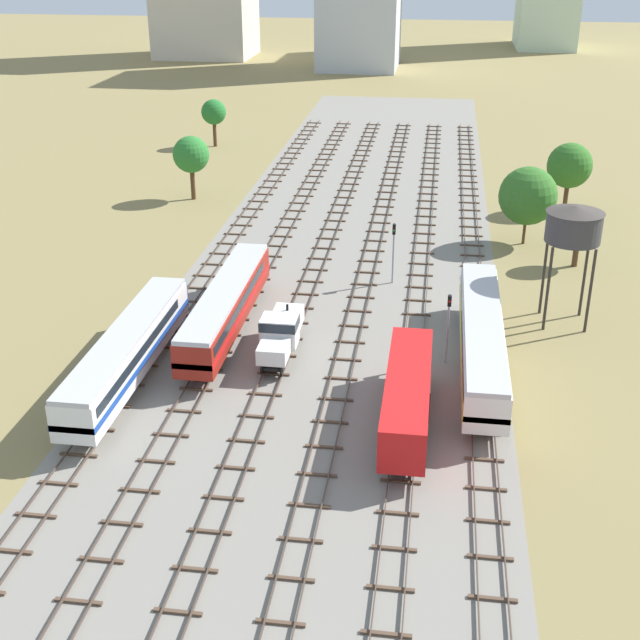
# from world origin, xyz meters

# --- Properties ---
(ground_plane) EXTENTS (480.00, 480.00, 0.00)m
(ground_plane) POSITION_xyz_m (0.00, 56.00, 0.00)
(ground_plane) COLOR olive
(ballast_bed) EXTENTS (28.82, 176.00, 0.01)m
(ballast_bed) POSITION_xyz_m (0.00, 56.00, 0.00)
(ballast_bed) COLOR gray
(ballast_bed) RESTS_ON ground
(track_far_left) EXTENTS (2.40, 126.00, 0.29)m
(track_far_left) POSITION_xyz_m (-12.41, 57.00, 0.14)
(track_far_left) COLOR #47382D
(track_far_left) RESTS_ON ground
(track_left) EXTENTS (2.40, 126.00, 0.29)m
(track_left) POSITION_xyz_m (-7.44, 57.00, 0.14)
(track_left) COLOR #47382D
(track_left) RESTS_ON ground
(track_centre_left) EXTENTS (2.40, 126.00, 0.29)m
(track_centre_left) POSITION_xyz_m (-2.48, 57.00, 0.14)
(track_centre_left) COLOR #47382D
(track_centre_left) RESTS_ON ground
(track_centre) EXTENTS (2.40, 126.00, 0.29)m
(track_centre) POSITION_xyz_m (2.48, 57.00, 0.14)
(track_centre) COLOR #47382D
(track_centre) RESTS_ON ground
(track_centre_right) EXTENTS (2.40, 126.00, 0.29)m
(track_centre_right) POSITION_xyz_m (7.44, 57.00, 0.14)
(track_centre_right) COLOR #47382D
(track_centre_right) RESTS_ON ground
(track_right) EXTENTS (2.40, 126.00, 0.29)m
(track_right) POSITION_xyz_m (12.41, 57.00, 0.14)
(track_right) COLOR #47382D
(track_right) RESTS_ON ground
(freight_boxcar_centre_right_nearest) EXTENTS (2.87, 14.00, 3.60)m
(freight_boxcar_centre_right_nearest) POSITION_xyz_m (7.45, 25.66, 2.45)
(freight_boxcar_centre_right_nearest) COLOR red
(freight_boxcar_centre_right_nearest) RESTS_ON ground
(diesel_railcar_far_left_near) EXTENTS (2.96, 20.50, 3.80)m
(diesel_railcar_far_left_near) POSITION_xyz_m (-12.41, 28.97, 2.60)
(diesel_railcar_far_left_near) COLOR white
(diesel_railcar_far_left_near) RESTS_ON ground
(passenger_coach_right_mid) EXTENTS (2.96, 22.00, 3.80)m
(passenger_coach_right_mid) POSITION_xyz_m (12.41, 34.59, 2.61)
(passenger_coach_right_mid) COLOR white
(passenger_coach_right_mid) RESTS_ON ground
(shunter_loco_centre_left_midfar) EXTENTS (2.74, 8.46, 3.10)m
(shunter_loco_centre_left_midfar) POSITION_xyz_m (-2.48, 34.61, 2.01)
(shunter_loco_centre_left_midfar) COLOR white
(shunter_loco_centre_left_midfar) RESTS_ON ground
(diesel_railcar_left_far) EXTENTS (2.96, 20.50, 3.80)m
(diesel_railcar_left_far) POSITION_xyz_m (-7.44, 37.81, 2.60)
(diesel_railcar_left_far) COLOR maroon
(diesel_railcar_left_far) RESTS_ON ground
(water_tower) EXTENTS (4.58, 4.58, 9.97)m
(water_tower) POSITION_xyz_m (19.37, 43.82, 8.39)
(water_tower) COLOR #2D2826
(water_tower) RESTS_ON ground
(signal_post_nearest) EXTENTS (0.28, 0.47, 5.62)m
(signal_post_nearest) POSITION_xyz_m (9.93, 35.16, 3.55)
(signal_post_nearest) COLOR gray
(signal_post_nearest) RESTS_ON ground
(signal_post_near) EXTENTS (0.28, 0.47, 5.76)m
(signal_post_near) POSITION_xyz_m (4.96, 50.40, 3.64)
(signal_post_near) COLOR gray
(signal_post_near) RESTS_ON ground
(signal_post_mid) EXTENTS (0.28, 0.47, 5.65)m
(signal_post_mid) POSITION_xyz_m (4.96, 50.36, 3.57)
(signal_post_mid) COLOR gray
(signal_post_mid) RESTS_ON ground
(lineside_tree_0) EXTENTS (3.49, 3.49, 5.78)m
(lineside_tree_0) POSITION_xyz_m (22.06, 57.15, 3.99)
(lineside_tree_0) COLOR #4C331E
(lineside_tree_0) RESTS_ON ground
(lineside_tree_1) EXTENTS (4.29, 4.29, 7.56)m
(lineside_tree_1) POSITION_xyz_m (-20.34, 73.58, 5.37)
(lineside_tree_1) COLOR #4C331E
(lineside_tree_1) RESTS_ON ground
(lineside_tree_2) EXTENTS (5.89, 5.89, 8.02)m
(lineside_tree_2) POSITION_xyz_m (17.65, 62.97, 5.08)
(lineside_tree_2) COLOR #4C331E
(lineside_tree_2) RESTS_ON ground
(lineside_tree_3) EXTENTS (3.64, 3.64, 6.87)m
(lineside_tree_3) POSITION_xyz_m (-24.56, 100.32, 4.99)
(lineside_tree_3) COLOR #4C331E
(lineside_tree_3) RESTS_ON ground
(lineside_tree_4) EXTENTS (5.07, 5.07, 7.82)m
(lineside_tree_4) POSITION_xyz_m (23.17, 75.08, 5.26)
(lineside_tree_4) COLOR #4C331E
(lineside_tree_4) RESTS_ON ground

